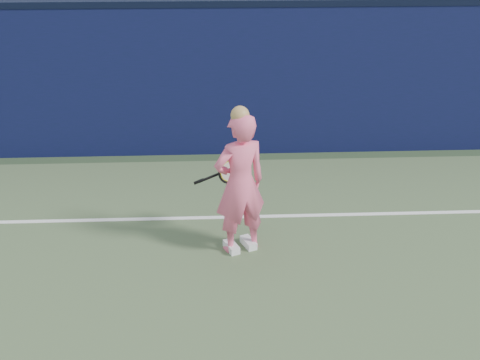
{
  "coord_description": "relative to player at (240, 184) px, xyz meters",
  "views": [
    {
      "loc": [
        -0.59,
        -3.38,
        4.09
      ],
      "look_at": [
        -0.29,
        3.19,
        0.97
      ],
      "focal_mm": 45.0,
      "sensor_mm": 36.0,
      "label": 1
    }
  ],
  "objects": [
    {
      "name": "backstop_wall",
      "position": [
        0.29,
        3.31,
        0.33
      ],
      "size": [
        24.0,
        0.4,
        2.5
      ],
      "primitive_type": "cube",
      "color": "#0B1234",
      "rests_on": "ground"
    },
    {
      "name": "wall_cap",
      "position": [
        0.29,
        3.31,
        1.63
      ],
      "size": [
        24.0,
        0.42,
        0.1
      ],
      "primitive_type": "cube",
      "color": "black",
      "rests_on": "backstop_wall"
    },
    {
      "name": "player",
      "position": [
        0.0,
        0.0,
        0.0
      ],
      "size": [
        0.78,
        0.66,
        1.91
      ],
      "rotation": [
        0.0,
        0.0,
        3.53
      ],
      "color": "#FF638A",
      "rests_on": "ground"
    },
    {
      "name": "racket",
      "position": [
        -0.14,
        0.38,
        -0.01
      ],
      "size": [
        0.63,
        0.21,
        0.34
      ],
      "rotation": [
        0.0,
        0.0,
        0.14
      ],
      "color": "black",
      "rests_on": "ground"
    }
  ]
}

